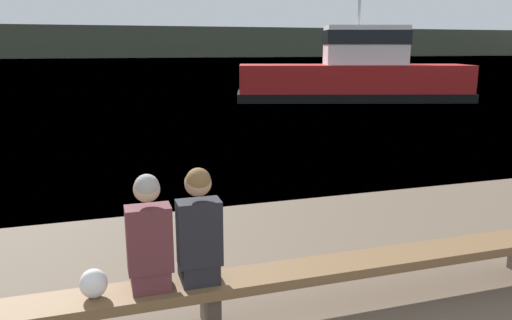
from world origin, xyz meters
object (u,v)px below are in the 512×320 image
at_px(person_left, 149,238).
at_px(shopping_bag, 94,283).
at_px(person_right, 199,230).
at_px(bench_main, 210,289).
at_px(tugboat_red, 355,77).

relative_size(person_left, shopping_bag, 4.08).
bearing_deg(person_right, bench_main, 2.28).
height_order(person_left, shopping_bag, person_left).
distance_m(shopping_bag, tugboat_red, 20.68).
bearing_deg(tugboat_red, bench_main, 164.68).
relative_size(person_right, tugboat_red, 0.09).
bearing_deg(bench_main, shopping_bag, -179.63).
relative_size(bench_main, person_left, 7.56).
xyz_separation_m(person_right, shopping_bag, (-0.88, -0.00, -0.36)).
distance_m(bench_main, person_right, 0.57).
relative_size(person_left, person_right, 0.98).
height_order(bench_main, tugboat_red, tugboat_red).
height_order(bench_main, person_left, person_left).
xyz_separation_m(person_left, tugboat_red, (11.24, 17.04, 0.17)).
relative_size(bench_main, shopping_bag, 30.85).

